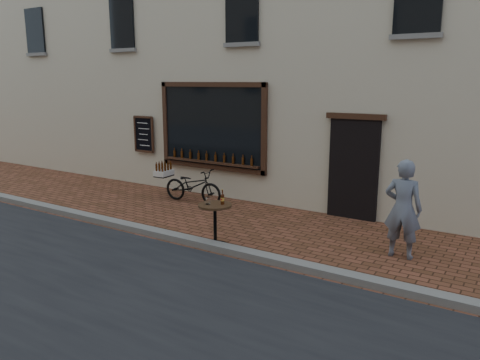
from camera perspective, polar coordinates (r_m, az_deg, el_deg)
The scene contains 6 objects.
ground at distance 8.75m, azimuth -6.51°, elevation -8.16°, with size 90.00×90.00×0.00m, color #552F1B.
kerb at distance 8.87m, azimuth -5.70°, elevation -7.44°, with size 90.00×0.25×0.12m, color slate.
shop_building at distance 14.00m, azimuth 11.05°, elevation 20.01°, with size 28.00×6.20×10.00m.
cargo_bicycle at distance 11.77m, azimuth -5.88°, elevation -0.63°, with size 1.92×0.67×0.92m.
bistro_table at distance 8.60m, azimuth -3.04°, elevation -4.44°, with size 0.63×0.63×1.07m.
pedestrian at distance 8.47m, azimuth 19.25°, elevation -3.34°, with size 0.63×0.41×1.72m, color slate.
Camera 1 is at (5.22, -6.34, 3.01)m, focal length 35.00 mm.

